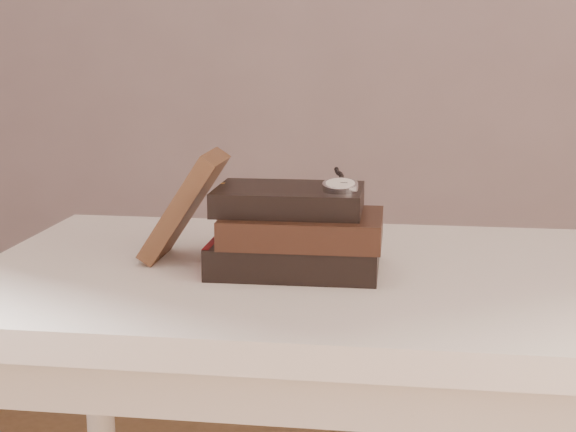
# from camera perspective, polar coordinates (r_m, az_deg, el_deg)

# --- Properties ---
(table) EXTENTS (1.00, 0.60, 0.75)m
(table) POSITION_cam_1_polar(r_m,az_deg,el_deg) (1.20, 3.34, -7.79)
(table) COLOR white
(table) RESTS_ON ground
(book_stack) EXTENTS (0.23, 0.16, 0.11)m
(book_stack) POSITION_cam_1_polar(r_m,az_deg,el_deg) (1.15, 0.56, -1.10)
(book_stack) COLOR black
(book_stack) RESTS_ON table
(journal) EXTENTS (0.12, 0.11, 0.16)m
(journal) POSITION_cam_1_polar(r_m,az_deg,el_deg) (1.21, -6.95, 0.70)
(journal) COLOR #422719
(journal) RESTS_ON table
(pocket_watch) EXTENTS (0.05, 0.15, 0.02)m
(pocket_watch) POSITION_cam_1_polar(r_m,az_deg,el_deg) (1.12, 3.52, 2.11)
(pocket_watch) COLOR silver
(pocket_watch) RESTS_ON book_stack
(eyeglasses) EXTENTS (0.10, 0.11, 0.05)m
(eyeglasses) POSITION_cam_1_polar(r_m,az_deg,el_deg) (1.23, -2.76, 0.32)
(eyeglasses) COLOR silver
(eyeglasses) RESTS_ON book_stack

